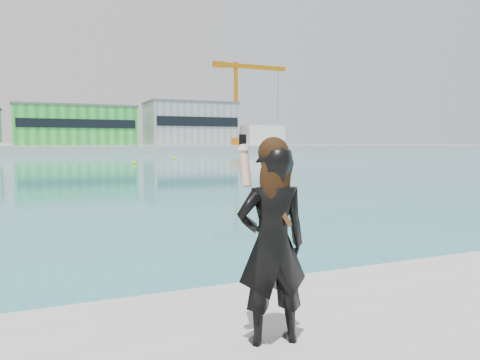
% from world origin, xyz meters
% --- Properties ---
extents(far_quay, '(320.00, 40.00, 2.00)m').
position_xyz_m(far_quay, '(0.00, 130.00, 1.00)').
color(far_quay, '#9E9E99').
rests_on(far_quay, ground).
extents(warehouse_green, '(30.60, 16.36, 10.50)m').
position_xyz_m(warehouse_green, '(8.00, 127.98, 7.26)').
color(warehouse_green, green).
rests_on(warehouse_green, far_quay).
extents(warehouse_grey_right, '(25.50, 15.35, 12.50)m').
position_xyz_m(warehouse_grey_right, '(40.00, 127.98, 8.26)').
color(warehouse_grey_right, gray).
rests_on(warehouse_grey_right, far_quay).
extents(ancillary_shed, '(12.00, 10.00, 6.00)m').
position_xyz_m(ancillary_shed, '(62.00, 126.00, 5.00)').
color(ancillary_shed, silver).
rests_on(ancillary_shed, far_quay).
extents(dock_crane, '(23.00, 4.00, 24.00)m').
position_xyz_m(dock_crane, '(53.20, 122.00, 15.07)').
color(dock_crane, orange).
rests_on(dock_crane, far_quay).
extents(flagpole_right, '(1.28, 0.16, 8.00)m').
position_xyz_m(flagpole_right, '(22.09, 121.00, 6.54)').
color(flagpole_right, silver).
rests_on(flagpole_right, far_quay).
extents(buoy_near, '(0.50, 0.50, 0.50)m').
position_xyz_m(buoy_near, '(17.89, 67.88, 0.00)').
color(buoy_near, yellow).
rests_on(buoy_near, ground).
extents(buoy_extra, '(0.50, 0.50, 0.50)m').
position_xyz_m(buoy_extra, '(8.88, 53.91, 0.00)').
color(buoy_extra, yellow).
rests_on(buoy_extra, ground).
extents(woman, '(0.69, 0.51, 1.85)m').
position_xyz_m(woman, '(-0.69, -0.76, 1.74)').
color(woman, black).
rests_on(woman, near_quay).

